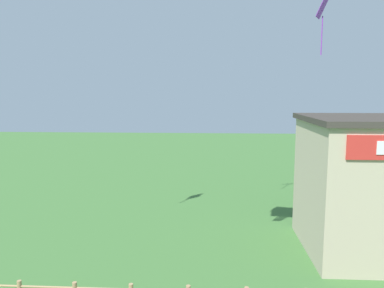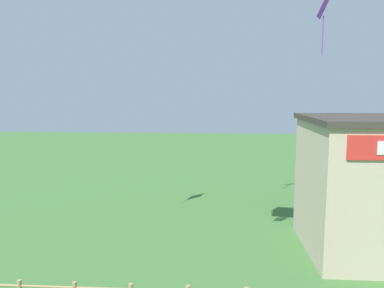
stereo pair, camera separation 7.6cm
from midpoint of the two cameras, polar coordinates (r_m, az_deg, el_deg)
The scene contains 1 object.
kite_purple_streamer at distance 18.76m, azimuth 19.56°, elevation 18.54°, with size 0.78×0.94×2.70m.
Camera 2 is at (0.80, -4.90, 7.09)m, focal length 35.00 mm.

